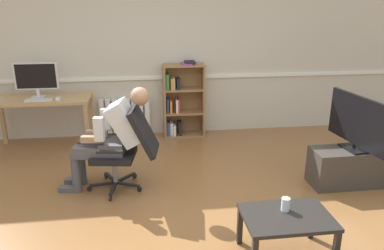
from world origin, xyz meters
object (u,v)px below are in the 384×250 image
office_chair (127,146)px  tv_screen (357,122)px  keyboard (39,100)px  bookshelf (181,101)px  computer_desk (41,105)px  imac_monitor (36,77)px  person_seated (111,136)px  coffee_table (287,221)px  radiator (125,117)px  tv_stand (351,167)px  computer_mouse (58,99)px  drinking_glass (286,204)px

office_chair → tv_screen: (2.58, -0.24, 0.25)m
keyboard → bookshelf: size_ratio=0.31×
computer_desk → imac_monitor: 0.40m
office_chair → person_seated: (-0.17, 0.02, 0.12)m
keyboard → person_seated: person_seated is taller
computer_desk → office_chair: 1.89m
bookshelf → coffee_table: 3.16m
imac_monitor → keyboard: size_ratio=1.62×
bookshelf → office_chair: (-0.78, -1.70, -0.04)m
bookshelf → radiator: bearing=173.7°
computer_desk → radiator: computer_desk is taller
person_seated → tv_stand: bearing=92.9°
tv_stand → tv_screen: size_ratio=0.97×
office_chair → radiator: bearing=-168.2°
computer_mouse → coffee_table: computer_mouse is taller
computer_desk → bookshelf: bearing=8.2°
tv_screen → tv_stand: bearing=90.0°
office_chair → person_seated: person_seated is taller
imac_monitor → keyboard: 0.36m
radiator → tv_screen: tv_screen is taller
drinking_glass → person_seated: bearing=138.4°
person_seated → computer_desk: bearing=-133.6°
imac_monitor → bookshelf: 2.14m
radiator → keyboard: bearing=-154.8°
radiator → tv_screen: size_ratio=0.81×
bookshelf → drinking_glass: 3.08m
radiator → drinking_glass: 3.44m
office_chair → person_seated: bearing=-90.0°
bookshelf → keyboard: bearing=-167.9°
office_chair → coffee_table: 1.94m
person_seated → coffee_table: bearing=54.9°
keyboard → coffee_table: 3.73m
computer_desk → keyboard: keyboard is taller
drinking_glass → coffee_table: bearing=-97.2°
computer_desk → office_chair: size_ratio=1.44×
imac_monitor → office_chair: imac_monitor is taller
computer_mouse → tv_stand: 3.91m
computer_mouse → person_seated: person_seated is taller
person_seated → drinking_glass: person_seated is taller
tv_screen → keyboard: bearing=62.0°
keyboard → tv_screen: bearing=-21.5°
radiator → coffee_table: 3.51m
computer_desk → tv_screen: tv_screen is taller
keyboard → drinking_glass: keyboard is taller
tv_screen → coffee_table: bearing=126.6°
bookshelf → coffee_table: size_ratio=1.65×
bookshelf → office_chair: bearing=-114.6°
computer_desk → tv_stand: bearing=-23.3°
tv_screen → imac_monitor: bearing=59.6°
radiator → tv_stand: size_ratio=0.84×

